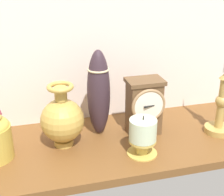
% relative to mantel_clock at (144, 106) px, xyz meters
% --- Properties ---
extents(ground_plane, '(1.00, 0.36, 0.02)m').
position_rel_mantel_clock_xyz_m(ground_plane, '(-0.10, -0.03, -0.10)').
color(ground_plane, brown).
extents(back_wall, '(1.20, 0.02, 0.65)m').
position_rel_mantel_clock_xyz_m(back_wall, '(-0.10, 0.16, 0.23)').
color(back_wall, silver).
rests_on(back_wall, ground_plane).
extents(mantel_clock, '(0.11, 0.09, 0.17)m').
position_rel_mantel_clock_xyz_m(mantel_clock, '(0.00, 0.00, 0.00)').
color(mantel_clock, brown).
rests_on(mantel_clock, ground_plane).
extents(candlestick_tall_left, '(0.08, 0.08, 0.37)m').
position_rel_mantel_clock_xyz_m(candlestick_tall_left, '(0.23, -0.06, 0.02)').
color(candlestick_tall_left, tan).
rests_on(candlestick_tall_left, ground_plane).
extents(brass_vase_bulbous, '(0.12, 0.12, 0.19)m').
position_rel_mantel_clock_xyz_m(brass_vase_bulbous, '(-0.25, -0.01, -0.01)').
color(brass_vase_bulbous, gold).
rests_on(brass_vase_bulbous, ground_plane).
extents(pillar_candle_front, '(0.08, 0.08, 0.12)m').
position_rel_mantel_clock_xyz_m(pillar_candle_front, '(-0.05, -0.11, -0.03)').
color(pillar_candle_front, gold).
rests_on(pillar_candle_front, ground_plane).
extents(tall_ceramic_vase, '(0.07, 0.07, 0.27)m').
position_rel_mantel_clock_xyz_m(tall_ceramic_vase, '(-0.13, 0.03, 0.04)').
color(tall_ceramic_vase, '#36262E').
rests_on(tall_ceramic_vase, ground_plane).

